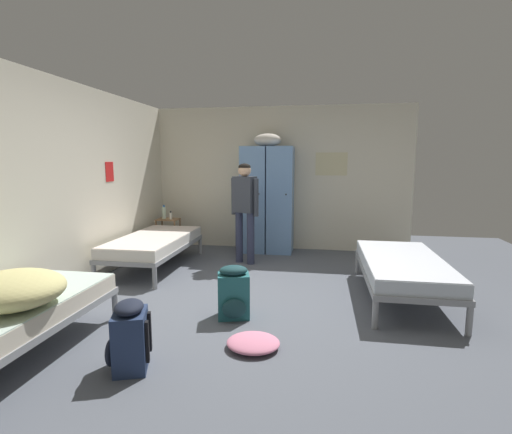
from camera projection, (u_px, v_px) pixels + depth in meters
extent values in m
plane|color=#565B66|center=(252.00, 302.00, 4.34)|extent=(8.89, 8.89, 0.00)
cube|color=beige|center=(279.00, 179.00, 6.89)|extent=(4.64, 0.06, 2.57)
cube|color=beige|center=(63.00, 188.00, 4.53)|extent=(0.06, 5.56, 2.57)
cube|color=beige|center=(331.00, 164.00, 6.66)|extent=(0.55, 0.01, 0.40)
cube|color=red|center=(110.00, 172.00, 5.45)|extent=(0.01, 0.20, 0.28)
cube|color=#6B93C6|center=(255.00, 200.00, 6.70)|extent=(0.44, 0.52, 1.85)
cylinder|color=black|center=(259.00, 194.00, 6.40)|extent=(0.02, 0.03, 0.02)
cube|color=#6B93C6|center=(280.00, 200.00, 6.63)|extent=(0.44, 0.52, 1.85)
cylinder|color=black|center=(286.00, 194.00, 6.32)|extent=(0.02, 0.03, 0.02)
ellipsoid|color=beige|center=(268.00, 140.00, 6.51)|extent=(0.48, 0.36, 0.22)
cylinder|color=#99704C|center=(156.00, 236.00, 6.78)|extent=(0.03, 0.03, 0.55)
cylinder|color=#99704C|center=(175.00, 237.00, 6.72)|extent=(0.03, 0.03, 0.55)
cylinder|color=#99704C|center=(163.00, 233.00, 7.04)|extent=(0.03, 0.03, 0.55)
cylinder|color=#99704C|center=(180.00, 234.00, 6.98)|extent=(0.03, 0.03, 0.55)
cube|color=#99704C|center=(169.00, 239.00, 6.89)|extent=(0.38, 0.30, 0.02)
cube|color=#99704C|center=(168.00, 219.00, 6.84)|extent=(0.38, 0.30, 0.02)
cylinder|color=gray|center=(419.00, 267.00, 5.30)|extent=(0.06, 0.06, 0.28)
cylinder|color=gray|center=(357.00, 264.00, 5.43)|extent=(0.06, 0.06, 0.28)
cylinder|color=gray|center=(469.00, 321.00, 3.50)|extent=(0.06, 0.06, 0.28)
cylinder|color=gray|center=(375.00, 315.00, 3.64)|extent=(0.06, 0.06, 0.28)
cube|color=gray|center=(402.00, 272.00, 4.44)|extent=(0.90, 1.90, 0.06)
cube|color=silver|center=(403.00, 264.00, 4.43)|extent=(0.87, 1.84, 0.14)
cube|color=silver|center=(403.00, 258.00, 4.42)|extent=(0.86, 1.82, 0.01)
cylinder|color=gray|center=(94.00, 275.00, 4.91)|extent=(0.06, 0.06, 0.28)
cylinder|color=gray|center=(155.00, 278.00, 4.77)|extent=(0.06, 0.06, 0.28)
cylinder|color=gray|center=(155.00, 244.00, 6.70)|extent=(0.06, 0.06, 0.28)
cylinder|color=gray|center=(200.00, 246.00, 6.56)|extent=(0.06, 0.06, 0.28)
cube|color=gray|center=(154.00, 248.00, 5.71)|extent=(0.90, 1.90, 0.06)
cube|color=silver|center=(154.00, 241.00, 5.70)|extent=(0.87, 1.84, 0.14)
cube|color=silver|center=(154.00, 236.00, 5.69)|extent=(0.86, 1.82, 0.01)
cylinder|color=gray|center=(42.00, 301.00, 3.99)|extent=(0.06, 0.06, 0.28)
cylinder|color=gray|center=(115.00, 306.00, 3.85)|extent=(0.06, 0.06, 0.28)
cube|color=gray|center=(4.00, 326.00, 3.00)|extent=(0.90, 1.90, 0.06)
cube|color=beige|center=(2.00, 314.00, 2.99)|extent=(0.87, 1.84, 0.14)
cube|color=silver|center=(1.00, 305.00, 2.98)|extent=(0.86, 1.82, 0.01)
ellipsoid|color=#D1C67F|center=(13.00, 289.00, 2.91)|extent=(0.75, 0.73, 0.28)
cylinder|color=#2D334C|center=(251.00, 238.00, 5.90)|extent=(0.12, 0.12, 0.81)
cylinder|color=#2D334C|center=(239.00, 237.00, 6.02)|extent=(0.12, 0.12, 0.81)
cube|color=#333842|center=(245.00, 194.00, 5.86)|extent=(0.39, 0.31, 0.56)
cylinder|color=#333842|center=(256.00, 198.00, 5.76)|extent=(0.08, 0.08, 0.58)
cylinder|color=#333842|center=(234.00, 196.00, 5.98)|extent=(0.08, 0.08, 0.58)
sphere|color=#DBAD89|center=(245.00, 170.00, 5.81)|extent=(0.20, 0.20, 0.20)
ellipsoid|color=black|center=(245.00, 167.00, 5.80)|extent=(0.19, 0.19, 0.11)
cylinder|color=silver|center=(164.00, 213.00, 6.85)|extent=(0.07, 0.07, 0.21)
cylinder|color=#2666B2|center=(164.00, 206.00, 6.84)|extent=(0.04, 0.04, 0.03)
cylinder|color=white|center=(171.00, 216.00, 6.78)|extent=(0.05, 0.05, 0.12)
cylinder|color=black|center=(171.00, 212.00, 6.77)|extent=(0.03, 0.03, 0.03)
cube|color=#23666B|center=(234.00, 296.00, 3.90)|extent=(0.37, 0.31, 0.46)
ellipsoid|color=#193D42|center=(234.00, 309.00, 3.77)|extent=(0.25, 0.14, 0.20)
ellipsoid|color=#193D42|center=(233.00, 270.00, 3.86)|extent=(0.33, 0.28, 0.10)
cube|color=black|center=(225.00, 289.00, 4.02)|extent=(0.05, 0.04, 0.32)
cube|color=black|center=(241.00, 289.00, 4.04)|extent=(0.05, 0.04, 0.32)
cube|color=navy|center=(131.00, 340.00, 2.93)|extent=(0.33, 0.38, 0.46)
ellipsoid|color=black|center=(111.00, 352.00, 2.92)|extent=(0.15, 0.25, 0.20)
ellipsoid|color=black|center=(129.00, 307.00, 2.89)|extent=(0.30, 0.34, 0.10)
cube|color=black|center=(150.00, 331.00, 3.03)|extent=(0.04, 0.06, 0.32)
cube|color=black|center=(147.00, 342.00, 2.86)|extent=(0.04, 0.06, 0.32)
ellipsoid|color=pink|center=(253.00, 343.00, 3.28)|extent=(0.46, 0.42, 0.09)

